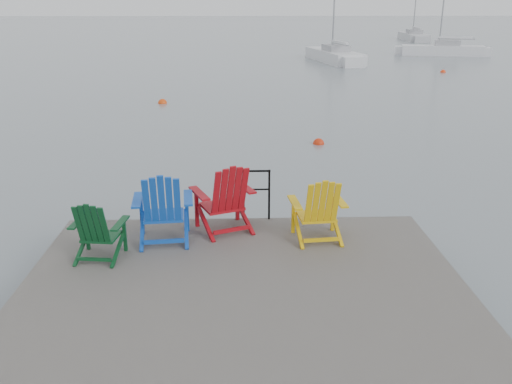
{
  "coord_description": "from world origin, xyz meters",
  "views": [
    {
      "loc": [
        -0.04,
        -6.33,
        4.06
      ],
      "look_at": [
        0.26,
        2.89,
        0.85
      ],
      "focal_mm": 38.0,
      "sensor_mm": 36.0,
      "label": 1
    }
  ],
  "objects_px": {
    "chair_red": "(225,197)",
    "buoy_b": "(163,103)",
    "buoy_c": "(443,72)",
    "buoy_a": "(319,144)",
    "buoy_d": "(328,55)",
    "sailboat_mid": "(413,37)",
    "chair_blue": "(163,207)",
    "sailboat_far": "(443,51)",
    "handrail": "(256,190)",
    "chair_yellow": "(319,209)",
    "sailboat_near": "(334,57)",
    "chair_green": "(97,229)"
  },
  "relations": [
    {
      "from": "sailboat_near",
      "to": "sailboat_far",
      "type": "distance_m",
      "value": 11.0
    },
    {
      "from": "sailboat_near",
      "to": "buoy_b",
      "type": "height_order",
      "value": "sailboat_near"
    },
    {
      "from": "chair_red",
      "to": "buoy_b",
      "type": "relative_size",
      "value": 3.03
    },
    {
      "from": "handrail",
      "to": "buoy_d",
      "type": "distance_m",
      "value": 38.26
    },
    {
      "from": "chair_red",
      "to": "buoy_b",
      "type": "bearing_deg",
      "value": 79.01
    },
    {
      "from": "chair_yellow",
      "to": "sailboat_mid",
      "type": "relative_size",
      "value": 0.09
    },
    {
      "from": "chair_yellow",
      "to": "buoy_a",
      "type": "distance_m",
      "value": 8.38
    },
    {
      "from": "sailboat_mid",
      "to": "buoy_b",
      "type": "bearing_deg",
      "value": -113.81
    },
    {
      "from": "handrail",
      "to": "buoy_b",
      "type": "distance_m",
      "value": 15.17
    },
    {
      "from": "buoy_b",
      "to": "buoy_d",
      "type": "bearing_deg",
      "value": 64.56
    },
    {
      "from": "chair_yellow",
      "to": "sailboat_mid",
      "type": "distance_m",
      "value": 61.4
    },
    {
      "from": "sailboat_mid",
      "to": "buoy_c",
      "type": "height_order",
      "value": "sailboat_mid"
    },
    {
      "from": "buoy_a",
      "to": "buoy_d",
      "type": "relative_size",
      "value": 0.93
    },
    {
      "from": "buoy_a",
      "to": "chair_red",
      "type": "bearing_deg",
      "value": -108.91
    },
    {
      "from": "sailboat_near",
      "to": "sailboat_mid",
      "type": "distance_m",
      "value": 28.36
    },
    {
      "from": "chair_red",
      "to": "chair_yellow",
      "type": "bearing_deg",
      "value": -38.16
    },
    {
      "from": "buoy_d",
      "to": "sailboat_mid",
      "type": "bearing_deg",
      "value": 56.08
    },
    {
      "from": "chair_green",
      "to": "sailboat_mid",
      "type": "xyz_separation_m",
      "value": [
        22.91,
        58.75,
        -0.62
      ]
    },
    {
      "from": "sailboat_mid",
      "to": "buoy_c",
      "type": "xyz_separation_m",
      "value": [
        -7.95,
        -31.83,
        -0.36
      ]
    },
    {
      "from": "chair_red",
      "to": "sailboat_near",
      "type": "distance_m",
      "value": 33.76
    },
    {
      "from": "chair_green",
      "to": "chair_blue",
      "type": "bearing_deg",
      "value": 41.01
    },
    {
      "from": "chair_red",
      "to": "buoy_c",
      "type": "distance_m",
      "value": 29.09
    },
    {
      "from": "sailboat_far",
      "to": "sailboat_near",
      "type": "bearing_deg",
      "value": 130.28
    },
    {
      "from": "buoy_d",
      "to": "sailboat_near",
      "type": "bearing_deg",
      "value": -94.81
    },
    {
      "from": "chair_blue",
      "to": "sailboat_far",
      "type": "xyz_separation_m",
      "value": [
        18.28,
        38.04,
        -0.73
      ]
    },
    {
      "from": "sailboat_near",
      "to": "buoy_d",
      "type": "distance_m",
      "value": 5.14
    },
    {
      "from": "chair_red",
      "to": "chair_yellow",
      "type": "distance_m",
      "value": 1.53
    },
    {
      "from": "sailboat_far",
      "to": "buoy_b",
      "type": "xyz_separation_m",
      "value": [
        -20.38,
        -22.44,
        -0.36
      ]
    },
    {
      "from": "buoy_d",
      "to": "sailboat_far",
      "type": "bearing_deg",
      "value": -2.41
    },
    {
      "from": "handrail",
      "to": "sailboat_near",
      "type": "xyz_separation_m",
      "value": [
        6.86,
        32.44,
        -0.69
      ]
    },
    {
      "from": "chair_blue",
      "to": "chair_yellow",
      "type": "relative_size",
      "value": 1.1
    },
    {
      "from": "chair_green",
      "to": "sailboat_mid",
      "type": "relative_size",
      "value": 0.08
    },
    {
      "from": "buoy_a",
      "to": "buoy_d",
      "type": "distance_m",
      "value": 30.66
    },
    {
      "from": "handrail",
      "to": "chair_yellow",
      "type": "relative_size",
      "value": 0.85
    },
    {
      "from": "chair_yellow",
      "to": "handrail",
      "type": "bearing_deg",
      "value": 130.51
    },
    {
      "from": "sailboat_near",
      "to": "chair_green",
      "type": "bearing_deg",
      "value": -114.15
    },
    {
      "from": "sailboat_near",
      "to": "buoy_a",
      "type": "xyz_separation_m",
      "value": [
        -4.71,
        -25.12,
        -0.36
      ]
    },
    {
      "from": "buoy_b",
      "to": "buoy_c",
      "type": "xyz_separation_m",
      "value": [
        16.18,
        10.74,
        0.0
      ]
    },
    {
      "from": "chair_green",
      "to": "buoy_d",
      "type": "height_order",
      "value": "chair_green"
    },
    {
      "from": "chair_blue",
      "to": "chair_red",
      "type": "distance_m",
      "value": 1.04
    },
    {
      "from": "chair_red",
      "to": "buoy_b",
      "type": "distance_m",
      "value": 15.54
    },
    {
      "from": "chair_red",
      "to": "buoy_c",
      "type": "relative_size",
      "value": 3.57
    },
    {
      "from": "handrail",
      "to": "chair_blue",
      "type": "distance_m",
      "value": 1.73
    },
    {
      "from": "chair_blue",
      "to": "buoy_a",
      "type": "relative_size",
      "value": 3.34
    },
    {
      "from": "chair_green",
      "to": "buoy_b",
      "type": "distance_m",
      "value": 16.26
    },
    {
      "from": "buoy_b",
      "to": "buoy_d",
      "type": "distance_m",
      "value": 25.3
    },
    {
      "from": "chair_yellow",
      "to": "sailboat_far",
      "type": "bearing_deg",
      "value": 61.73
    },
    {
      "from": "handrail",
      "to": "sailboat_near",
      "type": "distance_m",
      "value": 33.16
    },
    {
      "from": "handrail",
      "to": "chair_blue",
      "type": "xyz_separation_m",
      "value": [
        -1.48,
        -0.89,
        0.05
      ]
    },
    {
      "from": "sailboat_far",
      "to": "buoy_c",
      "type": "xyz_separation_m",
      "value": [
        -4.2,
        -11.71,
        -0.36
      ]
    }
  ]
}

